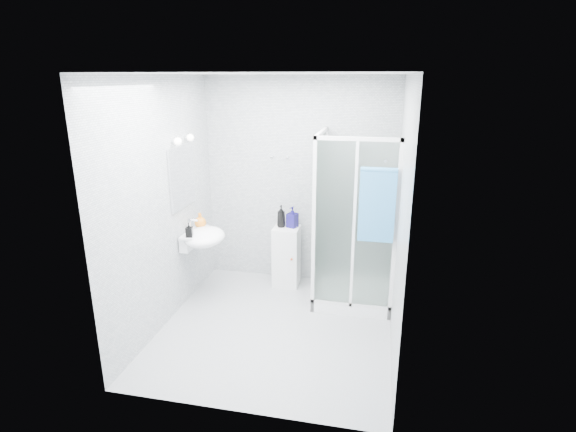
% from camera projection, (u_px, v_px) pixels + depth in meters
% --- Properties ---
extents(room, '(2.40, 2.60, 2.60)m').
position_uv_depth(room, '(276.00, 211.00, 4.43)').
color(room, '#B8BDBF').
rests_on(room, ground).
extents(shower_enclosure, '(0.90, 0.95, 2.00)m').
position_uv_depth(shower_enclosure, '(347.00, 266.00, 5.27)').
color(shower_enclosure, white).
rests_on(shower_enclosure, ground).
extents(wall_basin, '(0.46, 0.56, 0.35)m').
position_uv_depth(wall_basin, '(202.00, 237.00, 5.20)').
color(wall_basin, white).
rests_on(wall_basin, ground).
extents(mirror, '(0.02, 0.60, 0.70)m').
position_uv_depth(mirror, '(182.00, 177.00, 5.03)').
color(mirror, white).
rests_on(mirror, room).
extents(vanity_lights, '(0.10, 0.40, 0.08)m').
position_uv_depth(vanity_lights, '(184.00, 139.00, 4.89)').
color(vanity_lights, silver).
rests_on(vanity_lights, room).
extents(wall_hooks, '(0.23, 0.06, 0.03)m').
position_uv_depth(wall_hooks, '(279.00, 157.00, 5.56)').
color(wall_hooks, silver).
rests_on(wall_hooks, room).
extents(storage_cabinet, '(0.32, 0.35, 0.77)m').
position_uv_depth(storage_cabinet, '(286.00, 256.00, 5.71)').
color(storage_cabinet, white).
rests_on(storage_cabinet, ground).
extents(hand_towel, '(0.37, 0.05, 0.78)m').
position_uv_depth(hand_towel, '(377.00, 204.00, 4.57)').
color(hand_towel, teal).
rests_on(hand_towel, shower_enclosure).
extents(shampoo_bottle_a, '(0.11, 0.11, 0.28)m').
position_uv_depth(shampoo_bottle_a, '(281.00, 216.00, 5.59)').
color(shampoo_bottle_a, black).
rests_on(shampoo_bottle_a, storage_cabinet).
extents(shampoo_bottle_b, '(0.15, 0.15, 0.26)m').
position_uv_depth(shampoo_bottle_b, '(292.00, 217.00, 5.58)').
color(shampoo_bottle_b, '#130D51').
rests_on(shampoo_bottle_b, storage_cabinet).
extents(soap_dispenser_orange, '(0.18, 0.18, 0.18)m').
position_uv_depth(soap_dispenser_orange, '(200.00, 220.00, 5.30)').
color(soap_dispenser_orange, orange).
rests_on(soap_dispenser_orange, wall_basin).
extents(soap_dispenser_black, '(0.09, 0.09, 0.16)m').
position_uv_depth(soap_dispenser_black, '(189.00, 230.00, 4.99)').
color(soap_dispenser_black, black).
rests_on(soap_dispenser_black, wall_basin).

